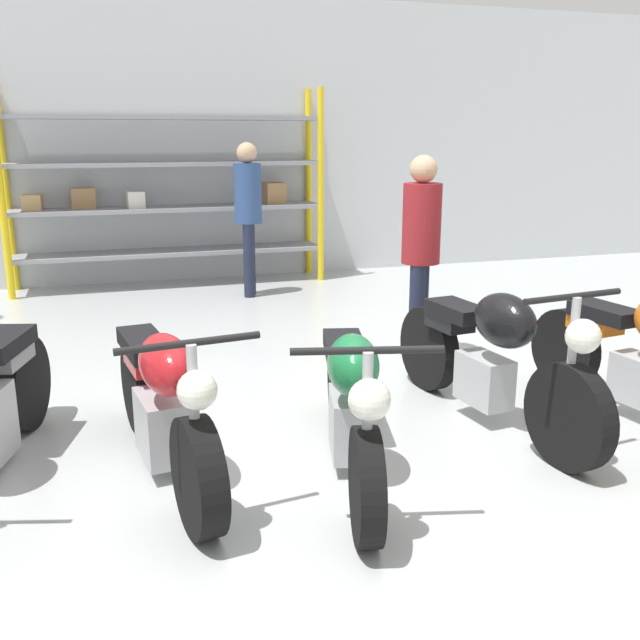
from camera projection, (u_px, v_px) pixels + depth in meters
name	position (u px, v px, depth m)	size (l,w,h in m)	color
ground_plane	(339.00, 443.00, 4.47)	(30.00, 30.00, 0.00)	#B2B7B7
back_wall	(200.00, 141.00, 9.20)	(30.00, 0.08, 3.60)	silver
shelving_rack	(168.00, 188.00, 8.87)	(3.88, 0.63, 2.45)	yellow
motorcycle_red	(163.00, 402.00, 3.98)	(0.68, 1.99, 0.96)	black
motorcycle_green	(351.00, 399.00, 4.01)	(0.83, 2.06, 0.95)	black
motorcycle_black	(492.00, 356.00, 4.66)	(0.67, 2.10, 1.03)	black
person_browsing	(421.00, 242.00, 5.92)	(0.45, 0.45, 1.72)	#1E2338
person_near_rack	(248.00, 206.00, 8.32)	(0.39, 0.39, 1.79)	#1E2338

